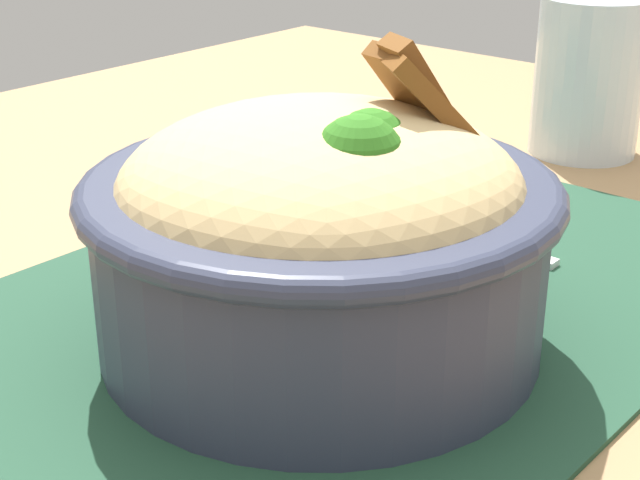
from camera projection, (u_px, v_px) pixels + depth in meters
name	position (u px, v px, depth m)	size (l,w,h in m)	color
table	(290.00, 411.00, 0.51)	(1.10, 0.94, 0.74)	#99754C
placemat	(359.00, 296.00, 0.49)	(0.43, 0.30, 0.00)	#1E422D
bowl	(321.00, 227.00, 0.42)	(0.21, 0.21, 0.14)	#2D3347
fork	(449.00, 233.00, 0.55)	(0.02, 0.12, 0.00)	silver
drinking_glass	(590.00, 87.00, 0.69)	(0.08, 0.08, 0.11)	silver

